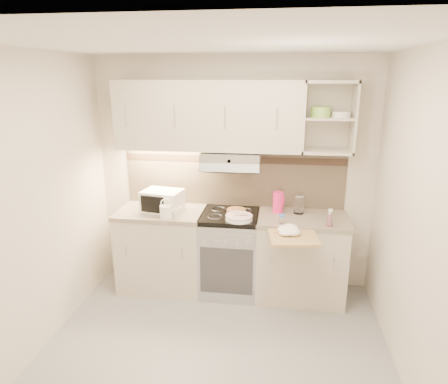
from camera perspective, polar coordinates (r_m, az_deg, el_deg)
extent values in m
plane|color=#99999C|center=(3.67, -1.48, -22.38)|extent=(3.00, 3.00, 0.00)
cube|color=beige|center=(4.37, 1.38, 2.53)|extent=(3.00, 0.04, 2.50)
cube|color=beige|center=(1.83, -9.34, -18.68)|extent=(3.00, 0.04, 2.50)
cube|color=beige|center=(3.60, -25.93, -2.19)|extent=(0.04, 2.80, 2.50)
cube|color=beige|center=(3.17, 26.21, -4.58)|extent=(0.04, 2.80, 2.50)
cube|color=white|center=(2.87, -1.87, 20.48)|extent=(3.00, 2.80, 0.04)
cube|color=tan|center=(4.37, 1.36, 2.13)|extent=(2.40, 0.02, 0.64)
cube|color=#35251D|center=(4.32, 1.37, 4.67)|extent=(2.40, 0.01, 0.08)
cube|color=beige|center=(4.14, -2.34, 10.87)|extent=(1.90, 0.34, 0.70)
cube|color=beige|center=(4.10, 14.70, 10.31)|extent=(0.50, 0.34, 0.70)
cylinder|color=#88C049|center=(4.08, 13.61, 11.07)|extent=(0.19, 0.19, 0.10)
cylinder|color=white|center=(4.11, 16.41, 10.59)|extent=(0.18, 0.18, 0.06)
cube|color=#B7B7BC|center=(4.13, 1.08, 4.98)|extent=(0.60, 0.40, 0.12)
cube|color=beige|center=(4.51, -8.75, -8.26)|extent=(0.90, 0.60, 0.86)
cube|color=gray|center=(4.35, -9.00, -2.85)|extent=(0.92, 0.62, 0.04)
cube|color=beige|center=(4.35, 10.83, -9.35)|extent=(0.90, 0.60, 0.86)
cube|color=gray|center=(4.18, 11.16, -3.76)|extent=(0.92, 0.62, 0.04)
cube|color=#B7B7BC|center=(4.37, 0.85, -8.98)|extent=(0.60, 0.58, 0.85)
cube|color=black|center=(4.20, 0.87, -3.42)|extent=(0.60, 0.60, 0.05)
cube|color=white|center=(4.29, -8.76, -1.24)|extent=(0.44, 0.36, 0.23)
cube|color=black|center=(4.15, -9.34, -1.85)|extent=(0.26, 0.06, 0.17)
cylinder|color=white|center=(4.08, -8.29, -2.80)|extent=(0.12, 0.12, 0.13)
cone|color=white|center=(4.06, -6.99, -2.58)|extent=(0.17, 0.05, 0.10)
torus|color=white|center=(4.06, -8.34, -1.66)|extent=(0.11, 0.02, 0.11)
cylinder|color=white|center=(4.01, 2.16, -3.90)|extent=(0.27, 0.27, 0.02)
cylinder|color=white|center=(4.00, 2.16, -3.67)|extent=(0.27, 0.27, 0.02)
cylinder|color=white|center=(3.99, 2.16, -3.44)|extent=(0.27, 0.27, 0.02)
cube|color=silver|center=(3.99, 2.16, -3.28)|extent=(0.17, 0.07, 0.01)
cylinder|color=#92583C|center=(4.18, 1.77, -2.79)|extent=(0.20, 0.20, 0.05)
cylinder|color=#FF2475|center=(4.23, 7.74, -1.47)|extent=(0.11, 0.11, 0.22)
cube|color=#FF2475|center=(4.22, 8.51, -1.12)|extent=(0.02, 0.03, 0.09)
cylinder|color=white|center=(4.24, 10.66, -1.81)|extent=(0.10, 0.10, 0.19)
cylinder|color=#B7B7BC|center=(4.20, 10.73, -0.47)|extent=(0.11, 0.11, 0.02)
cylinder|color=silver|center=(3.94, 8.25, -3.98)|extent=(0.06, 0.06, 0.07)
cylinder|color=blue|center=(3.93, 8.27, -3.36)|extent=(0.06, 0.06, 0.02)
cone|color=pink|center=(3.97, 14.83, -3.91)|extent=(0.07, 0.07, 0.11)
cube|color=tan|center=(3.71, 9.86, -6.42)|extent=(0.48, 0.44, 0.02)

